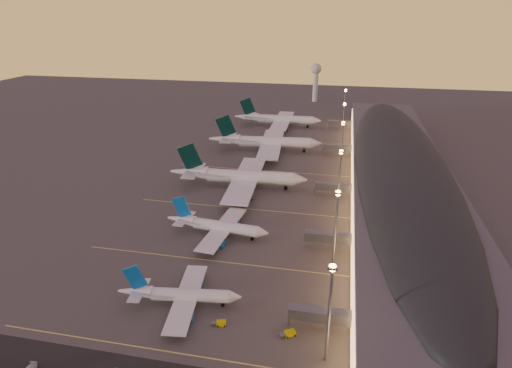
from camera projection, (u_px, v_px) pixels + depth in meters
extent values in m
plane|color=#44413E|center=(223.00, 253.00, 141.67)|extent=(700.00, 700.00, 0.00)
cylinder|color=silver|center=(190.00, 295.00, 115.80)|extent=(21.26, 6.43, 3.57)
cone|color=silver|center=(235.00, 297.00, 115.05)|extent=(3.84, 4.00, 3.57)
cone|color=silver|center=(135.00, 291.00, 116.56)|extent=(9.87, 4.84, 3.57)
cube|color=silver|center=(187.00, 297.00, 116.09)|extent=(10.18, 30.62, 0.39)
cylinder|color=#0C509B|center=(194.00, 286.00, 122.62)|extent=(5.06, 3.31, 2.68)
cylinder|color=#0C509B|center=(184.00, 317.00, 110.40)|extent=(5.06, 3.31, 2.68)
cube|color=#0C509B|center=(135.00, 277.00, 114.78)|extent=(6.55, 1.43, 7.75)
cube|color=silver|center=(139.00, 290.00, 116.29)|extent=(4.84, 11.19, 0.25)
cylinder|color=black|center=(223.00, 304.00, 116.20)|extent=(0.32, 0.32, 1.41)
cylinder|color=black|center=(223.00, 305.00, 116.28)|extent=(1.08, 0.76, 1.00)
cylinder|color=black|center=(187.00, 297.00, 119.15)|extent=(0.32, 0.32, 1.41)
cylinder|color=black|center=(187.00, 297.00, 119.23)|extent=(1.08, 0.76, 1.00)
cylinder|color=black|center=(183.00, 308.00, 114.54)|extent=(0.32, 0.32, 1.41)
cylinder|color=black|center=(183.00, 309.00, 114.61)|extent=(1.08, 0.76, 1.00)
cylinder|color=silver|center=(225.00, 227.00, 151.05)|extent=(23.91, 6.18, 4.02)
cone|color=silver|center=(263.00, 233.00, 147.33)|extent=(4.17, 4.36, 4.02)
cone|color=silver|center=(181.00, 219.00, 155.50)|extent=(11.00, 4.99, 4.02)
cube|color=silver|center=(223.00, 228.00, 151.62)|extent=(9.95, 34.37, 0.44)
cylinder|color=#0C509B|center=(232.00, 223.00, 158.53)|extent=(5.59, 3.50, 3.02)
cylinder|color=#0C509B|center=(217.00, 242.00, 145.33)|extent=(5.59, 3.50, 3.02)
cube|color=#0C509B|center=(182.00, 207.00, 153.38)|extent=(7.40, 1.28, 8.73)
cube|color=silver|center=(184.00, 218.00, 154.92)|extent=(4.92, 12.50, 0.28)
cylinder|color=black|center=(252.00, 238.00, 149.42)|extent=(0.35, 0.35, 1.59)
cylinder|color=black|center=(252.00, 239.00, 149.51)|extent=(1.19, 0.80, 1.13)
cylinder|color=black|center=(224.00, 230.00, 155.12)|extent=(0.35, 0.35, 1.59)
cylinder|color=black|center=(224.00, 230.00, 155.21)|extent=(1.19, 0.80, 1.13)
cylinder|color=black|center=(218.00, 237.00, 150.13)|extent=(0.35, 0.35, 1.59)
cylinder|color=black|center=(218.00, 238.00, 150.22)|extent=(1.19, 0.80, 1.13)
cylinder|color=silver|center=(250.00, 177.00, 191.81)|extent=(39.05, 8.12, 5.86)
cone|color=silver|center=(300.00, 180.00, 188.78)|extent=(6.58, 6.22, 5.86)
cone|color=silver|center=(189.00, 172.00, 195.33)|extent=(17.82, 6.87, 5.86)
cube|color=silver|center=(246.00, 179.00, 192.45)|extent=(14.55, 57.23, 0.64)
cylinder|color=#595C61|center=(253.00, 173.00, 204.45)|extent=(9.00, 4.90, 4.40)
cylinder|color=#595C61|center=(244.00, 194.00, 181.62)|extent=(9.00, 4.90, 4.40)
cube|color=black|center=(190.00, 156.00, 192.34)|extent=(11.59, 1.55, 13.01)
cube|color=silver|center=(194.00, 171.00, 194.71)|extent=(7.43, 20.73, 0.41)
cylinder|color=black|center=(286.00, 187.00, 191.17)|extent=(0.50, 0.50, 2.34)
cylinder|color=black|center=(286.00, 188.00, 191.30)|extent=(1.70, 1.12, 1.64)
cylinder|color=black|center=(245.00, 182.00, 197.55)|extent=(0.50, 0.50, 2.34)
cylinder|color=black|center=(245.00, 182.00, 197.68)|extent=(1.70, 1.12, 1.64)
cylinder|color=black|center=(241.00, 188.00, 190.03)|extent=(0.50, 0.50, 2.34)
cylinder|color=black|center=(241.00, 189.00, 190.17)|extent=(1.70, 1.12, 1.64)
cylinder|color=silver|center=(275.00, 142.00, 241.81)|extent=(40.05, 9.54, 6.00)
cone|color=silver|center=(316.00, 143.00, 239.37)|extent=(6.91, 6.55, 6.00)
cone|color=silver|center=(225.00, 139.00, 244.57)|extent=(18.38, 7.59, 6.00)
cube|color=silver|center=(271.00, 144.00, 242.41)|extent=(16.69, 58.78, 0.66)
cylinder|color=#595C61|center=(275.00, 141.00, 254.77)|extent=(9.33, 5.29, 4.50)
cylinder|color=#595C61|center=(272.00, 154.00, 231.32)|extent=(9.33, 5.29, 4.50)
cube|color=black|center=(226.00, 126.00, 241.54)|extent=(11.86, 1.96, 13.31)
cube|color=silver|center=(228.00, 138.00, 244.00)|extent=(8.25, 21.36, 0.42)
cylinder|color=black|center=(304.00, 150.00, 241.64)|extent=(0.52, 0.52, 2.40)
cylinder|color=black|center=(304.00, 151.00, 241.77)|extent=(1.77, 1.20, 1.68)
cylinder|color=black|center=(270.00, 147.00, 247.60)|extent=(0.52, 0.52, 2.40)
cylinder|color=black|center=(270.00, 147.00, 247.74)|extent=(1.77, 1.20, 1.68)
cylinder|color=black|center=(268.00, 151.00, 239.88)|extent=(0.52, 0.52, 2.40)
cylinder|color=black|center=(268.00, 152.00, 240.02)|extent=(1.77, 1.20, 1.68)
cylinder|color=silver|center=(285.00, 119.00, 292.87)|extent=(37.24, 6.32, 5.62)
cone|color=silver|center=(317.00, 121.00, 289.18)|extent=(6.10, 5.73, 5.62)
cone|color=silver|center=(247.00, 117.00, 297.21)|extent=(16.88, 5.93, 5.62)
cube|color=silver|center=(282.00, 121.00, 293.55)|extent=(11.81, 54.49, 0.62)
cylinder|color=#595C61|center=(286.00, 119.00, 304.92)|extent=(8.47, 4.37, 4.21)
cylinder|color=#595C61|center=(282.00, 128.00, 283.19)|extent=(8.47, 4.37, 4.21)
cube|color=black|center=(248.00, 106.00, 294.32)|extent=(11.09, 1.05, 12.46)
cube|color=silver|center=(250.00, 116.00, 296.54)|extent=(6.36, 19.66, 0.39)
cylinder|color=black|center=(308.00, 126.00, 291.69)|extent=(0.46, 0.46, 2.25)
cylinder|color=black|center=(308.00, 127.00, 291.82)|extent=(1.59, 1.01, 1.57)
cylinder|color=black|center=(281.00, 123.00, 298.44)|extent=(0.46, 0.46, 2.25)
cylinder|color=black|center=(281.00, 124.00, 298.57)|extent=(1.59, 1.01, 1.57)
cylinder|color=black|center=(280.00, 126.00, 291.29)|extent=(0.46, 0.46, 2.25)
cylinder|color=black|center=(280.00, 127.00, 291.42)|extent=(1.59, 1.01, 1.57)
cube|color=#4B4A50|center=(398.00, 174.00, 193.43)|extent=(40.00, 255.00, 12.00)
ellipsoid|color=black|center=(400.00, 161.00, 191.16)|extent=(39.00, 253.00, 10.92)
cube|color=#F4A256|center=(352.00, 173.00, 197.61)|extent=(0.40, 244.80, 8.00)
cube|color=#595C61|center=(321.00, 315.00, 106.39)|extent=(16.00, 3.20, 3.00)
cylinder|color=slate|center=(288.00, 318.00, 108.76)|extent=(0.70, 0.70, 4.40)
cube|color=#595C61|center=(328.00, 237.00, 142.63)|extent=(16.00, 3.20, 3.00)
cylinder|color=slate|center=(304.00, 241.00, 145.01)|extent=(0.70, 0.70, 4.40)
cube|color=#595C61|center=(334.00, 186.00, 183.41)|extent=(16.00, 3.20, 3.00)
cylinder|color=slate|center=(315.00, 190.00, 185.79)|extent=(0.70, 0.70, 4.40)
cube|color=#595C61|center=(338.00, 148.00, 235.06)|extent=(16.00, 3.20, 3.00)
cylinder|color=slate|center=(323.00, 151.00, 237.43)|extent=(0.70, 0.70, 4.40)
cube|color=#595C61|center=(340.00, 123.00, 285.80)|extent=(16.00, 3.20, 3.00)
cylinder|color=slate|center=(328.00, 126.00, 288.18)|extent=(0.70, 0.70, 4.40)
cylinder|color=slate|center=(329.00, 316.00, 93.92)|extent=(0.70, 0.70, 25.00)
cube|color=slate|center=(333.00, 267.00, 89.11)|extent=(2.20, 2.20, 0.50)
sphere|color=#FFAE4F|center=(333.00, 268.00, 89.18)|extent=(1.80, 1.80, 1.80)
cylinder|color=slate|center=(335.00, 231.00, 130.16)|extent=(0.70, 0.70, 25.00)
cube|color=slate|center=(338.00, 192.00, 125.35)|extent=(2.20, 2.20, 0.50)
sphere|color=#FFAE4F|center=(338.00, 193.00, 125.43)|extent=(1.80, 1.80, 1.80)
cylinder|color=slate|center=(339.00, 182.00, 166.41)|extent=(0.70, 0.70, 25.00)
cube|color=slate|center=(341.00, 151.00, 161.60)|extent=(2.20, 2.20, 0.50)
sphere|color=#FFAE4F|center=(341.00, 152.00, 161.67)|extent=(1.80, 1.80, 1.80)
cylinder|color=slate|center=(341.00, 148.00, 207.19)|extent=(0.70, 0.70, 25.00)
cube|color=slate|center=(343.00, 123.00, 202.37)|extent=(2.20, 2.20, 0.50)
sphere|color=#FFAE4F|center=(343.00, 123.00, 202.45)|extent=(1.80, 1.80, 1.80)
cylinder|color=slate|center=(343.00, 125.00, 247.96)|extent=(0.70, 0.70, 25.00)
cube|color=slate|center=(345.00, 104.00, 243.15)|extent=(2.20, 2.20, 0.50)
sphere|color=#FFAE4F|center=(345.00, 104.00, 243.23)|extent=(1.80, 1.80, 1.80)
cylinder|color=slate|center=(344.00, 109.00, 288.74)|extent=(0.70, 0.70, 25.00)
cube|color=slate|center=(346.00, 90.00, 283.93)|extent=(2.20, 2.20, 0.50)
sphere|color=#FFAE4F|center=(346.00, 90.00, 284.00)|extent=(1.80, 1.80, 1.80)
cylinder|color=silver|center=(315.00, 86.00, 370.46)|extent=(4.40, 4.40, 26.00)
sphere|color=silver|center=(316.00, 69.00, 364.78)|extent=(9.00, 9.00, 9.00)
cube|color=#D8C659|center=(170.00, 352.00, 100.89)|extent=(90.00, 0.36, 0.00)
cube|color=#D8C659|center=(218.00, 261.00, 137.14)|extent=(90.00, 0.36, 0.00)
cube|color=#D8C659|center=(246.00, 209.00, 173.38)|extent=(90.00, 0.36, 0.00)
cube|color=#D8C659|center=(266.00, 171.00, 214.16)|extent=(90.00, 0.36, 0.00)
cube|color=#D8C659|center=(282.00, 140.00, 264.00)|extent=(90.00, 0.36, 0.00)
cube|color=#C3B300|center=(221.00, 323.00, 109.34)|extent=(2.68, 2.01, 1.10)
cube|color=#595C61|center=(214.00, 324.00, 109.36)|extent=(1.66, 1.58, 0.80)
cylinder|color=black|center=(225.00, 322.00, 110.18)|extent=(0.47, 0.28, 0.44)
cylinder|color=black|center=(225.00, 326.00, 108.79)|extent=(0.47, 0.28, 0.44)
cylinder|color=black|center=(218.00, 322.00, 110.14)|extent=(0.47, 0.28, 0.44)
cylinder|color=black|center=(218.00, 326.00, 108.76)|extent=(0.47, 0.28, 0.44)
cube|color=#C3B300|center=(290.00, 333.00, 105.89)|extent=(3.06, 2.75, 1.19)
cube|color=#595C61|center=(283.00, 336.00, 105.34)|extent=(2.03, 1.99, 0.86)
cylinder|color=black|center=(292.00, 331.00, 107.04)|extent=(0.51, 0.42, 0.48)
cylinder|color=black|center=(295.00, 336.00, 105.64)|extent=(0.51, 0.42, 0.48)
cylinder|color=black|center=(285.00, 333.00, 106.42)|extent=(0.51, 0.42, 0.48)
cylinder|color=black|center=(288.00, 337.00, 105.02)|extent=(0.51, 0.42, 0.48)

